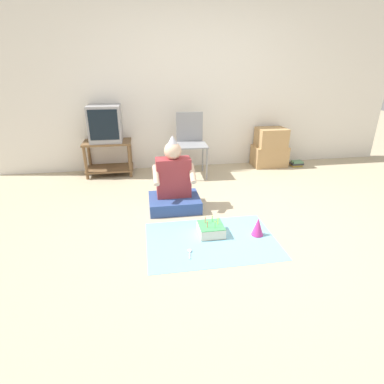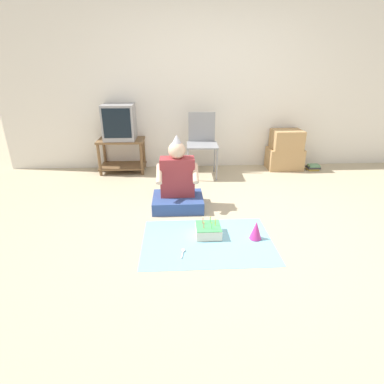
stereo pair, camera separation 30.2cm
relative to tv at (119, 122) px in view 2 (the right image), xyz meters
name	(u,v)px [view 2 (the right image)]	position (x,y,z in m)	size (l,w,h in m)	color
ground_plane	(236,233)	(1.40, -1.97, -0.76)	(16.00, 16.00, 0.00)	tan
wall_back	(213,84)	(1.40, 0.24, 0.51)	(6.40, 0.06, 2.55)	white
tv_stand	(122,153)	(0.00, 0.00, -0.46)	(0.69, 0.43, 0.51)	brown
tv	(119,122)	(0.00, 0.00, 0.00)	(0.45, 0.42, 0.51)	#99999E
folding_chair	(202,139)	(1.21, -0.19, -0.23)	(0.46, 0.45, 0.91)	gray
cardboard_box_stack	(285,150)	(2.55, 0.00, -0.46)	(0.54, 0.36, 0.62)	tan
book_pile	(313,167)	(3.00, -0.10, -0.72)	(0.20, 0.14, 0.09)	#A88933
person_seated	(178,186)	(0.84, -1.33, -0.50)	(0.57, 0.46, 0.84)	#334C8C
party_cloth	(207,241)	(1.10, -2.11, -0.76)	(1.22, 0.85, 0.01)	#7FC6E0
birthday_cake	(208,230)	(1.12, -2.00, -0.71)	(0.24, 0.24, 0.17)	#F4E0C6
party_hat_blue	(256,230)	(1.57, -2.09, -0.67)	(0.12, 0.12, 0.18)	#CC338C
plastic_spoon_near	(183,251)	(0.87, -2.28, -0.75)	(0.04, 0.14, 0.01)	white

